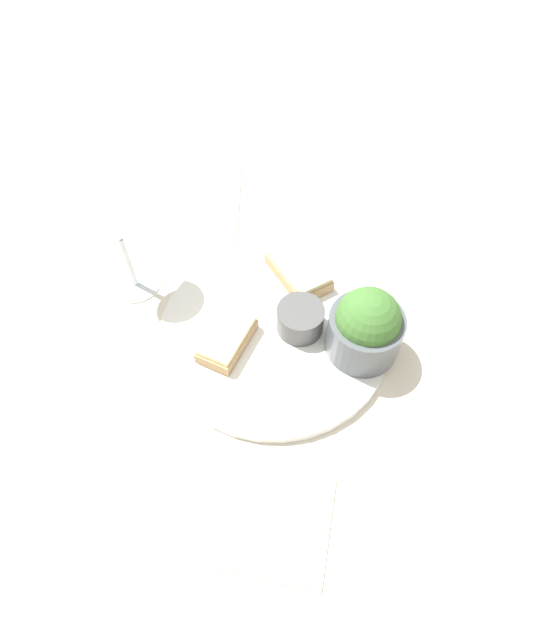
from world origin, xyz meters
The scene contains 9 objects.
ground_plane centered at (0.00, 0.00, 0.00)m, with size 4.00×4.00×0.00m, color beige.
dinner_plate centered at (0.00, 0.00, 0.01)m, with size 0.30×0.30×0.01m.
salad_bowl centered at (-0.03, -0.11, 0.06)m, with size 0.09×0.09×0.10m.
sauce_ramekin centered at (0.00, -0.03, 0.04)m, with size 0.06×0.06×0.04m.
cheese_toast_near centered at (0.09, -0.04, 0.03)m, with size 0.11×0.09×0.03m.
cheese_toast_far centered at (-0.02, 0.06, 0.03)m, with size 0.10×0.08×0.03m.
wine_glass centered at (0.10, 0.19, 0.12)m, with size 0.07×0.07×0.17m.
napkin centered at (-0.24, 0.01, 0.00)m, with size 0.14×0.14×0.01m.
fork centered at (0.25, 0.04, 0.00)m, with size 0.19×0.02×0.01m.
Camera 1 is at (-0.36, 0.02, 0.55)m, focal length 28.00 mm.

